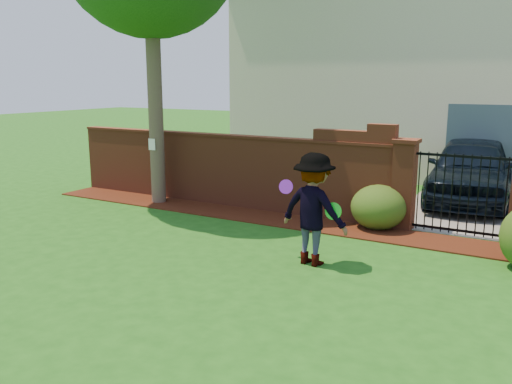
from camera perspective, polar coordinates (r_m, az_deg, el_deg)
The scene contains 13 objects.
ground at distance 8.92m, azimuth -6.59°, elevation -8.03°, with size 80.00×80.00×0.01m, color #1D5615.
mulch_bed at distance 12.08m, azimuth -0.92°, elevation -2.51°, with size 11.10×1.08×0.03m, color #361409.
brick_wall at distance 13.00m, azimuth -3.48°, elevation 2.60°, with size 8.70×0.31×2.16m.
pillar_left at distance 11.25m, azimuth 15.73°, elevation 0.86°, with size 0.50×0.50×1.88m.
iron_gate at distance 11.06m, azimuth 21.22°, elevation -0.23°, with size 1.78×0.03×1.60m.
driveway at distance 15.13m, azimuth 23.28°, elevation -0.59°, with size 3.20×8.00×0.01m, color gray.
house at distance 19.16m, azimuth 17.94°, elevation 11.76°, with size 12.40×6.40×6.30m.
car at distance 14.17m, azimuth 22.16°, elevation 2.10°, with size 1.95×4.84×1.65m, color black.
paper_notice at distance 13.24m, azimuth -11.20°, elevation 5.07°, with size 0.20×0.01×0.28m, color white.
shrub_left at distance 11.20m, azimuth 13.10°, elevation -1.61°, with size 1.14×1.14×0.93m, color #244915.
man at distance 8.76m, azimuth 6.10°, elevation -1.92°, with size 1.22×0.70×1.89m, color gray.
frisbee_purple at distance 8.69m, azimuth 3.26°, elevation 0.58°, with size 0.24×0.24×0.02m, color purple.
frisbee_green at distance 8.55m, azimuth 8.35°, elevation -2.06°, with size 0.28×0.28×0.03m, color #1BCF27.
Camera 1 is at (4.99, -6.75, 3.03)m, focal length 36.99 mm.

